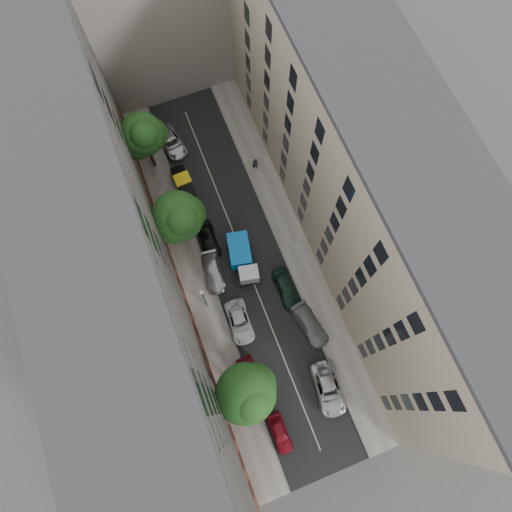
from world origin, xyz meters
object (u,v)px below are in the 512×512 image
car_left_6 (171,142)px  pedestrian (255,164)px  tarp_truck (242,258)px  lamp_post (204,297)px  car_left_2 (240,322)px  car_right_2 (286,288)px  tree_far (144,136)px  car_left_1 (254,378)px  car_left_3 (213,273)px  tree_near (247,394)px  car_left_4 (208,239)px  car_right_0 (328,389)px  car_left_0 (280,433)px  car_left_5 (184,184)px  tree_mid (179,218)px  car_right_1 (310,325)px

car_left_6 → pedestrian: (7.78, -6.25, 0.41)m
tarp_truck → lamp_post: (-4.99, -3.15, 2.50)m
tarp_truck → car_left_6: bearing=110.5°
pedestrian → lamp_post: bearing=63.1°
car_left_2 → car_right_2: car_right_2 is taller
tree_far → car_left_1: bearing=-85.8°
tarp_truck → car_left_3: (-3.27, -0.22, -0.67)m
car_right_2 → car_left_6: bearing=105.2°
car_left_1 → tree_near: size_ratio=0.58×
car_left_2 → car_left_4: (0.00, 9.37, 0.09)m
car_left_2 → car_right_0: size_ratio=0.88×
tarp_truck → car_left_3: 3.34m
car_left_4 → car_left_6: car_left_4 is taller
car_left_1 → car_left_4: 14.95m
car_left_0 → car_right_2: 13.81m
car_left_5 → car_right_0: size_ratio=0.84×
tree_near → tree_mid: bearing=91.0°
tarp_truck → pedestrian: (5.23, 9.81, -0.25)m
car_left_1 → tree_near: bearing=-135.9°
car_left_0 → car_left_2: size_ratio=0.81×
car_left_4 → tarp_truck: bearing=-51.4°
lamp_post → tree_far: bearing=90.3°
car_left_6 → car_right_1: (6.40, -24.88, 0.04)m
car_right_0 → lamp_post: bearing=130.8°
car_left_3 → car_right_0: (6.32, -14.80, 0.06)m
car_left_1 → car_right_2: (6.27, 7.08, 0.00)m
car_left_6 → tarp_truck: bearing=-90.3°
car_right_0 → car_left_6: bearing=106.8°
car_left_6 → car_right_2: (5.60, -20.54, 0.08)m
car_right_0 → tree_near: 8.86m
lamp_post → tree_mid: bearing=86.7°
car_right_0 → tree_far: (-8.14, 29.15, 5.33)m
tree_near → car_left_5: bearing=86.7°
car_left_1 → car_left_2: size_ratio=0.98×
car_left_1 → pedestrian: 22.97m
tree_far → pedestrian: tree_far is taller
car_right_1 → tarp_truck: bearing=103.8°
car_left_4 → tree_far: (-2.54, 10.75, 5.33)m
car_left_5 → tree_mid: tree_mid is taller
car_left_5 → lamp_post: 14.18m
car_left_2 → lamp_post: size_ratio=0.79×
car_left_0 → car_right_0: bearing=19.3°
car_left_0 → car_left_6: 33.08m
car_left_0 → car_left_1: car_left_1 is taller
car_left_6 → car_right_2: car_right_2 is taller
tree_near → car_right_1: bearing=26.3°
tree_near → car_left_4: bearing=84.0°
car_left_2 → car_left_4: bearing=93.9°
car_left_1 → tree_mid: tree_mid is taller
lamp_post → car_left_2: bearing=-49.2°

